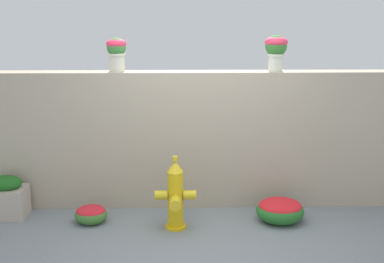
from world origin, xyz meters
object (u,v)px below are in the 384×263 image
(fire_hydrant, at_px, (175,196))
(flower_bush_right, at_px, (91,214))
(potted_plant_2, at_px, (276,48))
(flower_bush_left, at_px, (280,209))
(planter_box, at_px, (6,197))
(potted_plant_1, at_px, (116,51))

(fire_hydrant, relative_size, flower_bush_right, 2.25)
(flower_bush_right, bearing_deg, potted_plant_2, 14.46)
(flower_bush_right, bearing_deg, flower_bush_left, -0.04)
(fire_hydrant, distance_m, planter_box, 2.07)
(potted_plant_2, height_order, flower_bush_left, potted_plant_2)
(potted_plant_2, distance_m, flower_bush_right, 2.94)
(potted_plant_1, height_order, flower_bush_right, potted_plant_1)
(potted_plant_1, bearing_deg, flower_bush_left, -16.73)
(potted_plant_1, distance_m, planter_box, 2.19)
(flower_bush_left, relative_size, planter_box, 1.09)
(potted_plant_1, height_order, potted_plant_2, potted_plant_2)
(flower_bush_left, xyz_separation_m, flower_bush_right, (-2.22, 0.00, -0.04))
(potted_plant_2, xyz_separation_m, flower_bush_left, (0.02, -0.57, -1.83))
(potted_plant_2, relative_size, fire_hydrant, 0.50)
(fire_hydrant, xyz_separation_m, planter_box, (-2.03, 0.36, -0.14))
(fire_hydrant, bearing_deg, flower_bush_right, 170.62)
(fire_hydrant, xyz_separation_m, flower_bush_left, (1.22, 0.16, -0.24))
(potted_plant_2, bearing_deg, planter_box, -173.48)
(flower_bush_right, height_order, planter_box, planter_box)
(potted_plant_1, distance_m, flower_bush_right, 1.95)
(fire_hydrant, distance_m, flower_bush_right, 1.04)
(potted_plant_2, bearing_deg, flower_bush_right, -165.54)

